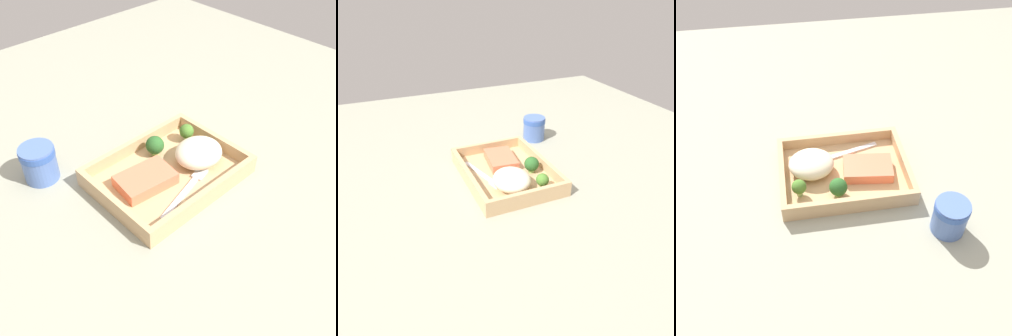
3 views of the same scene
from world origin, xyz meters
The scene contains 9 objects.
ground_plane centered at (0.00, 0.00, -1.00)cm, with size 160.00×160.00×2.00cm, color gray.
takeout_tray centered at (0.00, 0.00, 0.60)cm, with size 28.76×21.77×1.20cm, color tan.
tray_rim centered at (0.00, 0.00, 2.61)cm, with size 28.76×21.77×2.82cm.
salmon_fillet centered at (-5.29, 0.73, 2.43)cm, with size 10.91×7.24×2.45cm, color #E2704E.
mashed_potatoes centered at (7.14, -1.55, 3.58)cm, with size 10.17×9.14×4.75cm, color beige.
broccoli_floret_1 centered at (10.41, 5.09, 3.70)cm, with size 3.17×3.17×4.21cm.
broccoli_floret_2 centered at (2.24, 6.33, 3.60)cm, with size 3.90×3.90×4.44cm.
fork centered at (-0.46, -5.91, 1.42)cm, with size 15.67×5.78×0.44cm.
paper_cup centered at (-18.24, 17.66, 4.18)cm, with size 7.00×7.00×7.50cm.
Camera 2 is at (68.15, -29.16, 45.68)cm, focal length 35.00 mm.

